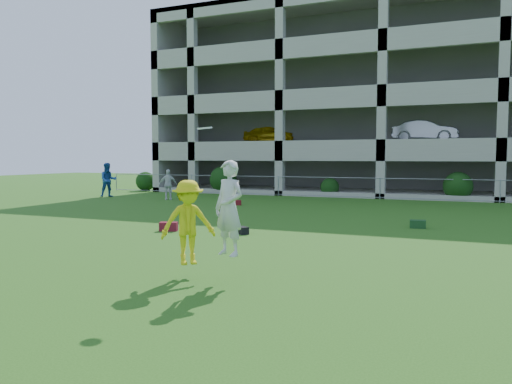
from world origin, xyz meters
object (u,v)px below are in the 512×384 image
at_px(bystander_b, 168,185).
at_px(frisbee_contest, 201,218).
at_px(parking_garage, 401,105).
at_px(bystander_a, 108,180).

relative_size(bystander_b, frisbee_contest, 0.63).
bearing_deg(frisbee_contest, parking_garage, 89.56).
bearing_deg(bystander_b, frisbee_contest, -88.79).
height_order(bystander_a, frisbee_contest, frisbee_contest).
bearing_deg(parking_garage, frisbee_contest, -90.44).
xyz_separation_m(bystander_b, parking_garage, (10.59, 13.63, 5.19)).
bearing_deg(bystander_a, bystander_b, -50.43).
height_order(bystander_a, parking_garage, parking_garage).
xyz_separation_m(bystander_a, bystander_b, (4.22, -0.22, -0.17)).
distance_m(bystander_a, parking_garage, 20.60).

